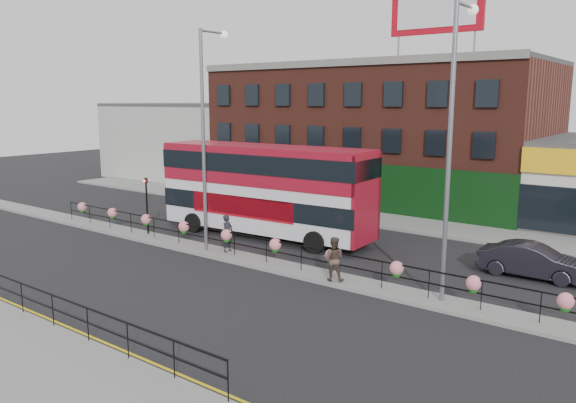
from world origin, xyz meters
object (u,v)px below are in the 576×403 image
Objects in this scene: pedestrian_b at (333,259)px; double_decker_bus at (265,182)px; car at (533,261)px; lamp_column_west at (207,122)px; lamp_column_east at (453,128)px; pedestrian_a at (228,233)px.

double_decker_bus is at bearing -58.08° from pedestrian_b.
car is 0.42× the size of lamp_column_west.
lamp_column_west is at bearing -29.87° from pedestrian_b.
lamp_column_east is at bearing 158.39° from car.
lamp_column_west is at bearing -93.56° from double_decker_bus.
car is 8.11m from lamp_column_east.
lamp_column_west is (-0.26, -4.17, 3.42)m from double_decker_bus.
pedestrian_a is at bearing -32.03° from pedestrian_b.
pedestrian_b is 0.17× the size of lamp_column_east.
lamp_column_west reaches higher than double_decker_bus.
lamp_column_west is at bearing -178.90° from lamp_column_east.
car is at bearing 5.35° from double_decker_bus.
pedestrian_b is at bearing -102.32° from pedestrian_a.
pedestrian_a is at bearing -78.65° from double_decker_bus.
lamp_column_east is at bearing 163.30° from pedestrian_b.
pedestrian_b reaches higher than car.
car is 0.42× the size of lamp_column_east.
car is at bearing 70.15° from lamp_column_east.
lamp_column_west is 0.99× the size of lamp_column_east.
pedestrian_b is 0.17× the size of lamp_column_west.
double_decker_bus is at bearing 161.94° from lamp_column_east.
double_decker_bus is at bearing 5.00° from pedestrian_a.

